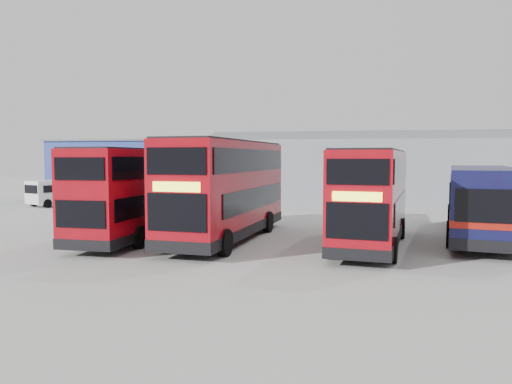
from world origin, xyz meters
name	(u,v)px	position (x,y,z in m)	size (l,w,h in m)	color
ground_plane	(253,236)	(0.00, 0.00, 0.00)	(120.00, 120.00, 0.00)	#979692
office_block	(134,170)	(-14.00, 17.99, 2.58)	(12.30, 8.32, 5.12)	navy
maintenance_shed	(393,170)	(8.00, 20.00, 2.60)	(30.50, 12.00, 5.89)	#8E939B
double_decker_left	(141,194)	(-4.86, -1.61, 2.02)	(2.81, 9.70, 4.06)	#990813
double_decker_centre	(227,191)	(-0.92, -1.25, 2.19)	(3.53, 10.61, 4.41)	#990813
double_decker_right	(372,198)	(5.35, -1.69, 1.98)	(3.63, 9.63, 3.99)	#990813
single_decker_blue	(482,203)	(10.39, 1.46, 1.60)	(4.91, 12.15, 3.22)	#0D123A
panel_van	(58,191)	(-17.29, 11.61, 1.09)	(3.43, 4.76, 1.95)	white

